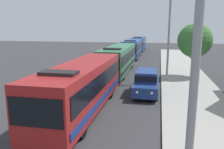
# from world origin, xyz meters

# --- Properties ---
(bus_lead) EXTENTS (2.58, 11.28, 3.21)m
(bus_lead) POSITION_xyz_m (-1.30, 13.26, 1.69)
(bus_lead) COLOR maroon
(bus_lead) RESTS_ON ground_plane
(bus_second_in_line) EXTENTS (2.58, 12.42, 3.21)m
(bus_second_in_line) POSITION_xyz_m (-1.30, 26.17, 1.69)
(bus_second_in_line) COLOR #33724C
(bus_second_in_line) RESTS_ON ground_plane
(bus_middle) EXTENTS (2.58, 10.55, 3.21)m
(bus_middle) POSITION_xyz_m (-1.30, 39.80, 1.69)
(bus_middle) COLOR #284C8C
(bus_middle) RESTS_ON ground_plane
(bus_fourth_in_line) EXTENTS (2.58, 11.09, 3.21)m
(bus_fourth_in_line) POSITION_xyz_m (-1.30, 52.13, 1.69)
(bus_fourth_in_line) COLOR #284C8C
(bus_fourth_in_line) RESTS_ON ground_plane
(white_suv) EXTENTS (1.86, 4.96, 1.90)m
(white_suv) POSITION_xyz_m (2.40, 17.94, 1.03)
(white_suv) COLOR navy
(white_suv) RESTS_ON ground_plane
(streetlamp_near) EXTENTS (6.20, 0.28, 8.52)m
(streetlamp_near) POSITION_xyz_m (4.10, 5.36, 5.37)
(streetlamp_near) COLOR gray
(streetlamp_near) RESTS_ON sidewalk
(streetlamp_mid) EXTENTS (5.78, 0.28, 8.21)m
(streetlamp_mid) POSITION_xyz_m (4.10, 22.16, 5.17)
(streetlamp_mid) COLOR gray
(streetlamp_mid) RESTS_ON sidewalk
(roadside_tree) EXTENTS (3.45, 3.45, 5.49)m
(roadside_tree) POSITION_xyz_m (6.78, 24.77, 3.90)
(roadside_tree) COLOR #4C3823
(roadside_tree) RESTS_ON sidewalk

